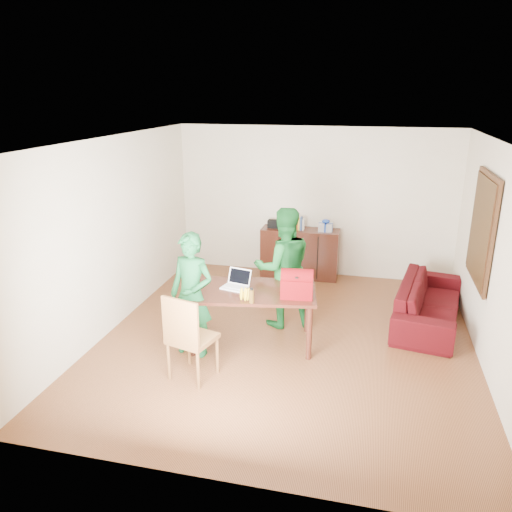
% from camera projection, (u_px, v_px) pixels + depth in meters
% --- Properties ---
extents(room, '(5.20, 5.70, 2.90)m').
position_uv_depth(room, '(291.00, 247.00, 6.63)').
color(room, '#482612').
rests_on(room, ground).
extents(table, '(1.79, 1.19, 0.78)m').
position_uv_depth(table, '(253.00, 297.00, 6.62)').
color(table, black).
rests_on(table, ground).
extents(chair, '(0.60, 0.58, 1.08)m').
position_uv_depth(chair, '(192.00, 353.00, 5.92)').
color(chair, brown).
rests_on(chair, ground).
extents(person_near, '(0.66, 0.49, 1.63)m').
position_uv_depth(person_near, '(192.00, 295.00, 6.32)').
color(person_near, '#13572A').
rests_on(person_near, ground).
extents(person_far, '(1.05, 0.95, 1.76)m').
position_uv_depth(person_far, '(284.00, 268.00, 7.11)').
color(person_far, '#145A22').
rests_on(person_far, ground).
extents(laptop, '(0.37, 0.30, 0.23)m').
position_uv_depth(laptop, '(234.00, 285.00, 6.63)').
color(laptop, white).
rests_on(laptop, table).
extents(bananas, '(0.20, 0.15, 0.07)m').
position_uv_depth(bananas, '(245.00, 298.00, 6.25)').
color(bananas, gold).
rests_on(bananas, table).
extents(bottle, '(0.07, 0.07, 0.19)m').
position_uv_depth(bottle, '(252.00, 295.00, 6.16)').
color(bottle, '#563913').
rests_on(bottle, table).
extents(red_bag, '(0.42, 0.27, 0.30)m').
position_uv_depth(red_bag, '(297.00, 286.00, 6.31)').
color(red_bag, maroon).
rests_on(red_bag, table).
extents(sofa, '(1.18, 2.22, 0.62)m').
position_uv_depth(sofa, '(429.00, 302.00, 7.37)').
color(sofa, '#3F0813').
rests_on(sofa, ground).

